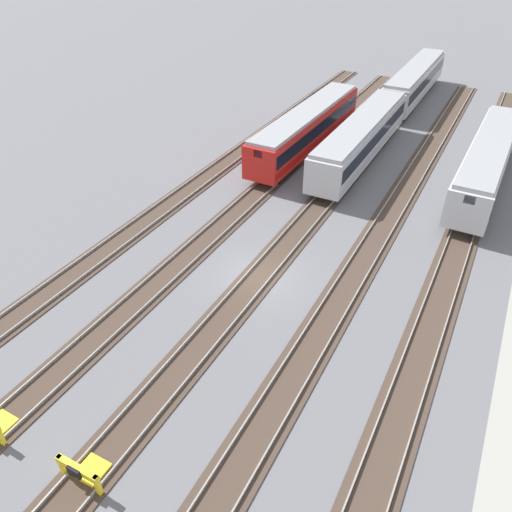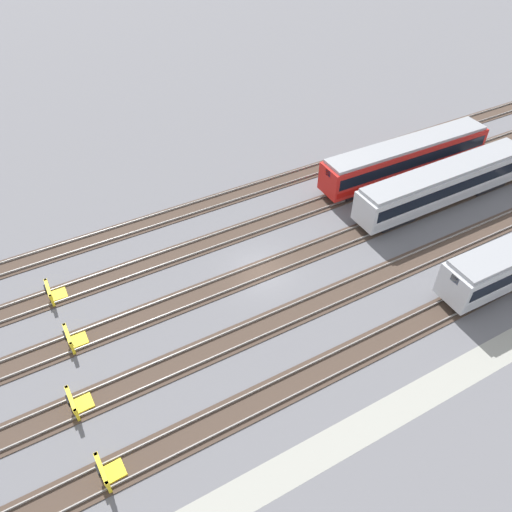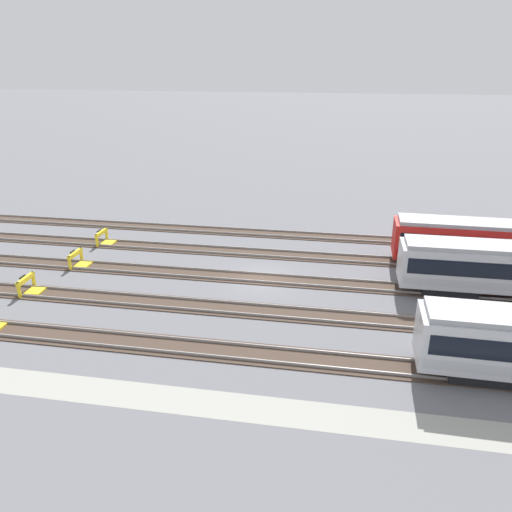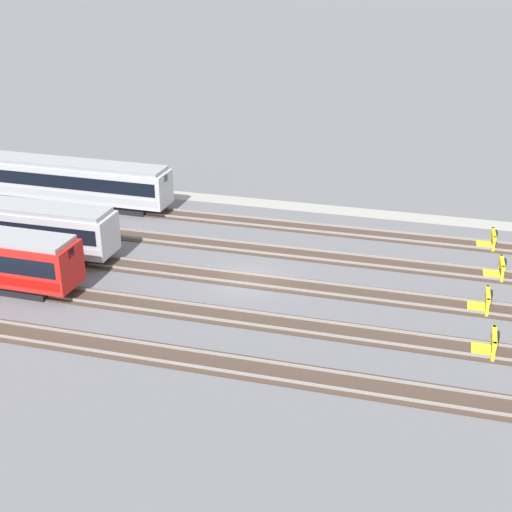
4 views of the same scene
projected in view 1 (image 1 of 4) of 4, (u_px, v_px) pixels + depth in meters
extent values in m
plane|color=slate|center=(260.00, 276.00, 29.85)|extent=(400.00, 400.00, 0.00)
cube|color=#47382D|center=(429.00, 330.00, 26.04)|extent=(90.00, 2.23, 0.06)
cube|color=gray|center=(415.00, 325.00, 26.25)|extent=(90.00, 0.07, 0.15)
cube|color=gray|center=(443.00, 333.00, 25.70)|extent=(90.00, 0.07, 0.15)
cube|color=#47382D|center=(338.00, 301.00, 27.94)|extent=(90.00, 2.23, 0.06)
cube|color=gray|center=(327.00, 296.00, 28.15)|extent=(90.00, 0.07, 0.15)
cube|color=gray|center=(351.00, 304.00, 27.60)|extent=(90.00, 0.07, 0.15)
cube|color=#47382D|center=(260.00, 276.00, 29.84)|extent=(90.00, 2.24, 0.06)
cube|color=gray|center=(249.00, 271.00, 30.05)|extent=(90.00, 0.07, 0.15)
cube|color=gray|center=(270.00, 278.00, 29.50)|extent=(90.00, 0.07, 0.15)
cube|color=#47382D|center=(190.00, 254.00, 31.73)|extent=(90.00, 2.23, 0.06)
cube|color=gray|center=(181.00, 249.00, 31.95)|extent=(90.00, 0.07, 0.15)
cube|color=gray|center=(200.00, 255.00, 31.40)|extent=(90.00, 0.07, 0.15)
cube|color=#47382D|center=(129.00, 234.00, 33.63)|extent=(90.00, 2.23, 0.06)
cube|color=gray|center=(120.00, 230.00, 33.85)|extent=(90.00, 0.07, 0.15)
cube|color=gray|center=(137.00, 235.00, 33.30)|extent=(90.00, 0.07, 0.15)
cube|color=silver|center=(361.00, 138.00, 42.12)|extent=(18.01, 2.86, 2.70)
cube|color=black|center=(361.00, 135.00, 41.93)|extent=(17.29, 2.90, 1.08)
cube|color=#B2B5BA|center=(360.00, 147.00, 42.55)|extent=(17.65, 2.89, 0.54)
cube|color=#999BA0|center=(363.00, 121.00, 41.25)|extent=(17.47, 2.58, 0.30)
cube|color=blue|center=(392.00, 97.00, 47.99)|extent=(0.08, 0.70, 0.56)
cube|color=blue|center=(322.00, 168.00, 35.08)|extent=(0.08, 0.70, 0.56)
cube|color=black|center=(378.00, 135.00, 47.12)|extent=(3.61, 2.25, 0.70)
cube|color=black|center=(336.00, 183.00, 39.08)|extent=(3.61, 2.25, 0.70)
cube|color=silver|center=(415.00, 81.00, 55.69)|extent=(18.01, 2.86, 2.70)
cube|color=black|center=(415.00, 78.00, 55.50)|extent=(17.29, 2.90, 1.08)
cube|color=#B2B5BA|center=(413.00, 88.00, 56.12)|extent=(17.65, 2.89, 0.54)
cube|color=#999BA0|center=(417.00, 67.00, 54.82)|extent=(17.47, 2.58, 0.30)
cube|color=blue|center=(433.00, 54.00, 61.58)|extent=(0.08, 0.70, 0.56)
cube|color=blue|center=(395.00, 94.00, 48.63)|extent=(0.08, 0.70, 0.56)
cube|color=black|center=(423.00, 83.00, 60.70)|extent=(3.61, 2.25, 0.70)
cube|color=black|center=(399.00, 111.00, 52.63)|extent=(3.61, 2.25, 0.70)
cube|color=red|center=(307.00, 128.00, 44.02)|extent=(18.05, 3.12, 2.70)
cube|color=black|center=(307.00, 125.00, 43.83)|extent=(17.33, 3.14, 1.08)
cube|color=#B70F0A|center=(306.00, 136.00, 44.46)|extent=(17.69, 3.14, 0.54)
cube|color=#999BA0|center=(308.00, 111.00, 43.15)|extent=(17.50, 2.83, 0.30)
cube|color=blue|center=(344.00, 90.00, 49.85)|extent=(0.09, 0.70, 0.56)
cube|color=blue|center=(258.00, 154.00, 37.04)|extent=(0.09, 0.70, 0.56)
cube|color=black|center=(329.00, 126.00, 48.99)|extent=(3.64, 2.30, 0.70)
cube|color=black|center=(278.00, 170.00, 41.01)|extent=(3.64, 2.30, 0.70)
cube|color=silver|center=(487.00, 162.00, 38.29)|extent=(18.05, 3.12, 2.70)
cube|color=black|center=(488.00, 158.00, 38.10)|extent=(17.33, 3.15, 1.08)
cube|color=#B2B5BA|center=(484.00, 171.00, 38.72)|extent=(17.69, 3.14, 0.54)
cube|color=#999BA0|center=(492.00, 143.00, 37.42)|extent=(17.50, 2.83, 0.30)
cube|color=blue|center=(505.00, 114.00, 44.11)|extent=(0.09, 0.70, 0.56)
cube|color=blue|center=(470.00, 200.00, 31.31)|extent=(0.09, 0.70, 0.56)
cube|color=black|center=(491.00, 156.00, 43.26)|extent=(3.64, 2.30, 0.70)
cube|color=black|center=(469.00, 213.00, 35.28)|extent=(3.64, 2.30, 0.70)
cube|color=yellow|center=(62.00, 465.00, 19.20)|extent=(0.18, 0.18, 1.15)
cube|color=yellow|center=(98.00, 486.00, 18.53)|extent=(0.18, 0.18, 1.15)
cube|color=yellow|center=(77.00, 469.00, 18.62)|extent=(0.25, 2.00, 0.30)
cube|color=yellow|center=(92.00, 470.00, 19.54)|extent=(1.11, 1.09, 0.18)
cube|color=black|center=(74.00, 473.00, 18.49)|extent=(0.12, 0.60, 0.44)
cube|color=yellow|center=(0.00, 436.00, 20.24)|extent=(0.18, 0.18, 1.15)
cube|color=yellow|center=(0.00, 424.00, 21.27)|extent=(1.11, 1.09, 0.18)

